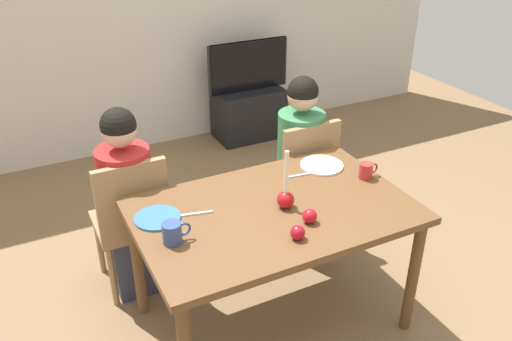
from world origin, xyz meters
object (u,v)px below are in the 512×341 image
(chair_right, at_px, (302,174))
(person_left_child, at_px, (129,206))
(apple_near_candle, at_px, (298,233))
(apple_by_left_plate, at_px, (310,216))
(mug_left, at_px, (173,233))
(dining_table, at_px, (273,222))
(plate_left, at_px, (157,218))
(tv, at_px, (248,66))
(tv_stand, at_px, (249,113))
(plate_right, at_px, (322,165))
(candle_centerpiece, at_px, (286,196))
(person_right_child, at_px, (300,164))
(mug_right, at_px, (366,171))
(chair_left, at_px, (132,217))

(chair_right, bearing_deg, person_left_child, 178.37)
(apple_near_candle, height_order, apple_by_left_plate, apple_by_left_plate)
(chair_right, distance_m, apple_by_left_plate, 0.96)
(apple_near_candle, bearing_deg, person_left_child, 121.64)
(apple_by_left_plate, bearing_deg, person_left_child, 129.63)
(person_left_child, relative_size, apple_near_candle, 16.71)
(mug_left, bearing_deg, dining_table, 5.13)
(plate_left, bearing_deg, mug_left, -87.93)
(dining_table, bearing_deg, tv, 66.98)
(person_left_child, bearing_deg, tv_stand, 46.55)
(person_left_child, bearing_deg, apple_by_left_plate, -50.37)
(plate_right, bearing_deg, plate_left, -174.36)
(chair_right, bearing_deg, dining_table, -131.85)
(tv_stand, xyz_separation_m, candle_centerpiece, (-0.92, -2.32, 0.58))
(plate_right, bearing_deg, chair_right, 76.65)
(person_right_child, height_order, apple_near_candle, person_right_child)
(chair_right, height_order, person_right_child, person_right_child)
(person_left_child, distance_m, mug_right, 1.36)
(apple_near_candle, bearing_deg, dining_table, 84.43)
(plate_right, distance_m, mug_right, 0.27)
(tv, distance_m, plate_right, 2.09)
(tv_stand, height_order, plate_right, plate_right)
(dining_table, height_order, apple_near_candle, apple_near_candle)
(candle_centerpiece, xyz_separation_m, apple_near_candle, (-0.08, -0.26, -0.03))
(plate_left, bearing_deg, person_left_child, 94.62)
(person_left_child, xyz_separation_m, mug_left, (0.05, -0.69, 0.23))
(chair_right, bearing_deg, mug_left, -149.00)
(dining_table, height_order, person_right_child, person_right_child)
(mug_left, height_order, mug_right, mug_left)
(tv_stand, xyz_separation_m, plate_right, (-0.51, -2.03, 0.52))
(person_right_child, relative_size, tv, 1.48)
(plate_left, height_order, apple_near_candle, apple_near_candle)
(tv_stand, xyz_separation_m, apple_near_candle, (-1.00, -2.58, 0.55))
(candle_centerpiece, height_order, mug_left, candle_centerpiece)
(dining_table, xyz_separation_m, apple_by_left_plate, (0.09, -0.19, 0.12))
(person_right_child, bearing_deg, candle_centerpiece, -126.49)
(chair_left, distance_m, apple_near_candle, 1.09)
(tv_stand, bearing_deg, plate_right, -104.20)
(chair_right, distance_m, mug_right, 0.63)
(plate_right, relative_size, mug_right, 2.10)
(mug_left, bearing_deg, chair_right, 31.00)
(plate_left, height_order, plate_right, same)
(person_left_child, distance_m, candle_centerpiece, 0.96)
(dining_table, xyz_separation_m, mug_left, (-0.55, -0.05, 0.14))
(chair_left, distance_m, mug_right, 1.36)
(tv_stand, bearing_deg, plate_left, -125.78)
(person_right_child, bearing_deg, dining_table, -130.38)
(plate_left, relative_size, apple_near_candle, 3.25)
(apple_near_candle, bearing_deg, person_right_child, 58.18)
(plate_right, xyz_separation_m, mug_right, (0.15, -0.23, 0.04))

